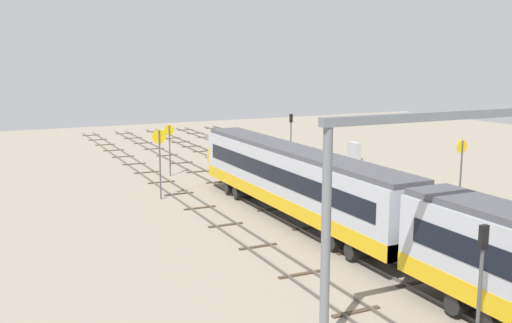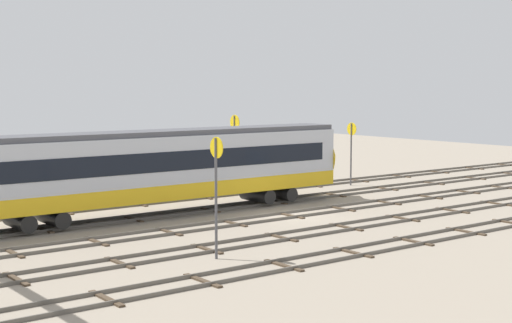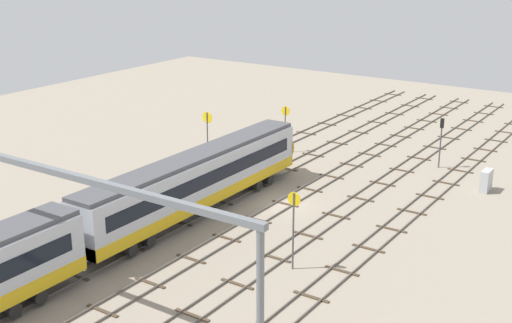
# 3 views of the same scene
# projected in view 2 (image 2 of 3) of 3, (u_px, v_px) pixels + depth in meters

# --- Properties ---
(ground_plane) EXTENTS (109.25, 109.25, 0.00)m
(ground_plane) POSITION_uv_depth(u_px,v_px,m) (290.00, 216.00, 43.79)
(ground_plane) COLOR gray
(track_near_foreground) EXTENTS (93.25, 2.40, 0.16)m
(track_near_foreground) POSITION_uv_depth(u_px,v_px,m) (413.00, 241.00, 36.51)
(track_near_foreground) COLOR #59544C
(track_near_foreground) RESTS_ON ground
(track_second_near) EXTENTS (93.25, 2.40, 0.16)m
(track_second_near) POSITION_uv_depth(u_px,v_px,m) (346.00, 227.00, 40.15)
(track_second_near) COLOR #59544C
(track_second_near) RESTS_ON ground
(track_middle) EXTENTS (93.25, 2.40, 0.16)m
(track_middle) POSITION_uv_depth(u_px,v_px,m) (290.00, 215.00, 43.79)
(track_middle) COLOR #59544C
(track_middle) RESTS_ON ground
(track_with_train) EXTENTS (93.25, 2.40, 0.16)m
(track_with_train) POSITION_uv_depth(u_px,v_px,m) (243.00, 205.00, 47.43)
(track_with_train) COLOR #59544C
(track_with_train) RESTS_ON ground
(track_far_background) EXTENTS (93.25, 2.40, 0.16)m
(track_far_background) POSITION_uv_depth(u_px,v_px,m) (202.00, 196.00, 51.07)
(track_far_background) COLOR #59544C
(track_far_background) RESTS_ON ground
(speed_sign_near_foreground) EXTENTS (0.14, 0.92, 5.32)m
(speed_sign_near_foreground) POSITION_uv_depth(u_px,v_px,m) (216.00, 180.00, 32.64)
(speed_sign_near_foreground) COLOR #4C4C51
(speed_sign_near_foreground) RESTS_ON ground
(speed_sign_mid_trackside) EXTENTS (0.14, 0.95, 4.75)m
(speed_sign_mid_trackside) POSITION_uv_depth(u_px,v_px,m) (351.00, 144.00, 57.01)
(speed_sign_mid_trackside) COLOR #4C4C51
(speed_sign_mid_trackside) RESTS_ON ground
(speed_sign_far_trackside) EXTENTS (0.14, 1.09, 5.43)m
(speed_sign_far_trackside) POSITION_uv_depth(u_px,v_px,m) (235.00, 139.00, 54.52)
(speed_sign_far_trackside) COLOR #4C4C51
(speed_sign_far_trackside) RESTS_ON ground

